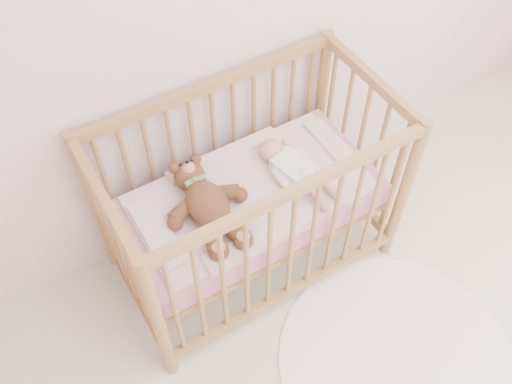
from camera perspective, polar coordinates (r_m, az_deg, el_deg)
crib at (r=2.73m, az=-0.54°, el=-0.84°), size 1.36×0.76×1.00m
mattress at (r=2.75m, az=-0.54°, el=-1.03°), size 1.22×0.62×0.13m
blanket at (r=2.69m, az=-0.55°, el=-0.07°), size 1.10×0.58×0.06m
baby at (r=2.70m, az=3.74°, el=2.56°), size 0.35×0.55×0.12m
teddy_bear at (r=2.54m, az=-4.84°, el=-1.33°), size 0.43×0.60×0.16m
rug at (r=2.95m, az=13.96°, el=-16.07°), size 1.15×1.15×0.01m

